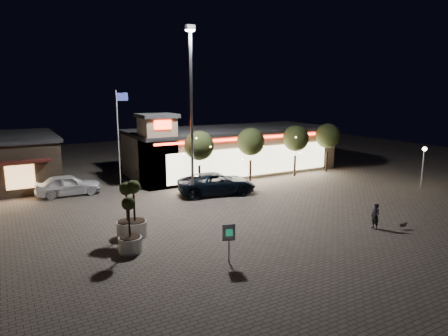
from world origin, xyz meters
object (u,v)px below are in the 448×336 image
pickup_truck (217,183)px  white_sedan (68,185)px  planter_mid (130,235)px  pedestrian (375,216)px  valet_sign (229,236)px  planter_left (128,220)px

pickup_truck → white_sedan: bearing=75.2°
planter_mid → pedestrian: bearing=-15.4°
valet_sign → planter_left: bearing=119.5°
white_sedan → planter_mid: (1.01, -13.15, 0.07)m
pickup_truck → pedestrian: (4.28, -11.60, -0.07)m
planter_left → planter_mid: bearing=-103.2°
pedestrian → planter_mid: 13.99m
planter_left → valet_sign: size_ratio=1.66×
pedestrian → planter_mid: bearing=-101.2°
pedestrian → planter_left: (-12.96, 5.94, 0.19)m
white_sedan → valet_sign: 17.28m
pickup_truck → white_sedan: pickup_truck is taller
valet_sign → pickup_truck: bearing=64.3°
pickup_truck → pedestrian: 12.36m
pickup_truck → planter_left: (-8.68, -5.66, 0.12)m
valet_sign → planter_mid: bearing=137.2°
white_sedan → pedestrian: 22.24m
pedestrian → planter_mid: (-13.48, 3.72, 0.12)m
pickup_truck → valet_sign: bearing=166.8°
pedestrian → planter_left: planter_left is taller
pickup_truck → pedestrian: bearing=-147.2°
pedestrian → white_sedan: bearing=-135.1°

